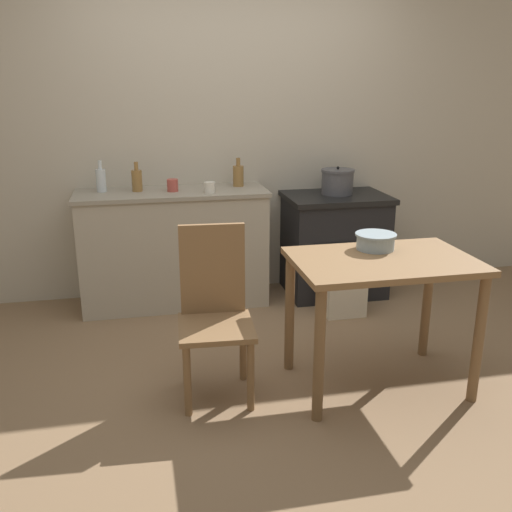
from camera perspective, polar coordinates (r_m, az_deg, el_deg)
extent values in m
plane|color=#896B4C|center=(3.47, 1.91, -11.83)|extent=(14.00, 14.00, 0.00)
cube|color=beige|center=(4.60, -2.75, 12.13)|extent=(8.00, 0.07, 2.55)
cube|color=#B2A893|center=(4.43, -8.19, 0.62)|extent=(1.39, 0.50, 0.86)
cube|color=gray|center=(4.33, -8.45, 6.28)|extent=(1.42, 0.53, 0.03)
cube|color=black|center=(4.67, 7.81, 0.95)|extent=(0.76, 0.57, 0.77)
cube|color=black|center=(4.57, 8.02, 5.85)|extent=(0.80, 0.61, 0.04)
cube|color=black|center=(4.42, 9.03, -0.65)|extent=(0.53, 0.01, 0.33)
cube|color=olive|center=(3.17, 12.63, -0.52)|extent=(0.98, 0.66, 0.03)
cylinder|color=brown|center=(2.91, 6.32, -9.92)|extent=(0.06, 0.06, 0.73)
cylinder|color=brown|center=(3.28, 21.36, -7.82)|extent=(0.06, 0.06, 0.73)
cylinder|color=brown|center=(3.40, 3.38, -5.71)|extent=(0.06, 0.06, 0.73)
cylinder|color=brown|center=(3.72, 16.74, -4.36)|extent=(0.06, 0.06, 0.73)
cube|color=olive|center=(3.09, -4.02, -7.16)|extent=(0.43, 0.43, 0.03)
cube|color=olive|center=(3.16, -4.39, -1.30)|extent=(0.36, 0.05, 0.51)
cylinder|color=olive|center=(3.03, -6.87, -12.29)|extent=(0.04, 0.04, 0.40)
cylinder|color=olive|center=(3.05, -0.54, -11.93)|extent=(0.04, 0.04, 0.40)
cylinder|color=olive|center=(3.32, -7.04, -9.49)|extent=(0.04, 0.04, 0.40)
cylinder|color=olive|center=(3.34, -1.31, -9.19)|extent=(0.04, 0.04, 0.40)
cube|color=beige|center=(4.29, 8.78, -3.45)|extent=(0.30, 0.21, 0.37)
cylinder|color=#4C4C51|center=(4.58, 8.14, 7.24)|extent=(0.25, 0.25, 0.18)
cylinder|color=#4C4C51|center=(4.57, 8.19, 8.45)|extent=(0.26, 0.26, 0.02)
sphere|color=black|center=(4.56, 8.20, 8.72)|extent=(0.02, 0.02, 0.02)
cylinder|color=#93A8B2|center=(3.31, 11.86, 1.44)|extent=(0.21, 0.21, 0.09)
cylinder|color=#8597A0|center=(3.30, 11.91, 2.11)|extent=(0.23, 0.23, 0.01)
cylinder|color=olive|center=(4.33, -11.82, 7.38)|extent=(0.08, 0.08, 0.16)
cylinder|color=olive|center=(4.32, -11.91, 8.80)|extent=(0.03, 0.03, 0.06)
cylinder|color=olive|center=(4.45, -1.78, 8.00)|extent=(0.08, 0.08, 0.16)
cylinder|color=olive|center=(4.43, -1.80, 9.39)|extent=(0.03, 0.03, 0.06)
cylinder|color=silver|center=(4.37, -15.23, 7.29)|extent=(0.07, 0.07, 0.17)
cylinder|color=silver|center=(4.36, -15.35, 8.78)|extent=(0.03, 0.03, 0.06)
cylinder|color=#B74C42|center=(4.29, -8.34, 7.01)|extent=(0.08, 0.08, 0.09)
cylinder|color=silver|center=(4.20, -4.65, 6.85)|extent=(0.08, 0.08, 0.08)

